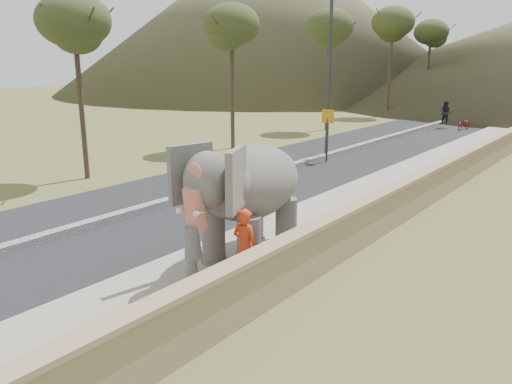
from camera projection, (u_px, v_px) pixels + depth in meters
ground at (158, 305)px, 9.56m from camera, size 160.00×160.00×0.00m
road at (263, 176)px, 20.17m from camera, size 7.00×120.00×0.03m
median at (263, 174)px, 20.14m from camera, size 0.35×120.00×0.22m
walkway at (379, 195)px, 17.19m from camera, size 3.00×120.00×0.15m
parapet at (428, 188)px, 16.09m from camera, size 0.30×120.00×1.10m
lamppost at (336, 53)px, 22.60m from camera, size 1.76×0.36×8.00m
signboard at (328, 127)px, 22.67m from camera, size 0.60×0.08×2.40m
hill_left at (268, 14)px, 71.30m from camera, size 60.00×60.00×22.00m
elephant_and_man at (251, 199)px, 11.36m from camera, size 2.38×3.93×2.71m
motorcyclist at (455, 118)px, 33.88m from camera, size 2.14×1.71×1.91m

